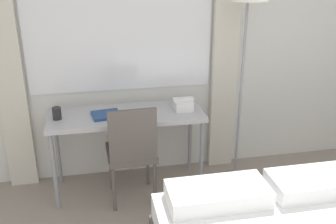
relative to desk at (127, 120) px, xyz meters
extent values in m
cube|color=silver|center=(0.50, 0.33, 0.68)|extent=(5.57, 0.05, 2.70)
cube|color=white|center=(0.00, 0.30, 0.93)|extent=(1.62, 0.01, 1.50)
cube|color=beige|center=(-0.95, 0.26, 0.63)|extent=(0.24, 0.06, 2.60)
cube|color=beige|center=(0.95, 0.26, 0.63)|extent=(0.24, 0.06, 2.60)
cube|color=#B2B2B7|center=(0.00, 0.00, 0.04)|extent=(1.32, 0.49, 0.04)
cylinder|color=gray|center=(-0.62, -0.21, -0.32)|extent=(0.04, 0.04, 0.70)
cylinder|color=gray|center=(0.62, -0.21, -0.32)|extent=(0.04, 0.04, 0.70)
cylinder|color=gray|center=(-0.62, 0.21, -0.32)|extent=(0.04, 0.04, 0.70)
cylinder|color=gray|center=(0.62, 0.21, -0.32)|extent=(0.04, 0.04, 0.70)
cube|color=#59514C|center=(0.01, -0.16, -0.23)|extent=(0.41, 0.41, 0.05)
cube|color=#59514C|center=(0.02, -0.34, 0.01)|extent=(0.38, 0.05, 0.44)
cylinder|color=#59514C|center=(-0.15, -0.34, -0.46)|extent=(0.03, 0.03, 0.42)
cylinder|color=#59514C|center=(0.19, -0.33, -0.46)|extent=(0.03, 0.03, 0.42)
cylinder|color=#59514C|center=(-0.16, 0.00, -0.46)|extent=(0.03, 0.03, 0.42)
cylinder|color=#59514C|center=(0.18, 0.01, -0.46)|extent=(0.03, 0.03, 0.42)
cube|color=white|center=(0.50, -1.02, -0.14)|extent=(0.67, 0.32, 0.12)
cube|color=white|center=(1.22, -1.02, -0.14)|extent=(0.67, 0.32, 0.12)
cylinder|color=#4C4C51|center=(0.99, -0.09, -0.66)|extent=(0.28, 0.28, 0.03)
cylinder|color=gray|center=(0.99, -0.09, 0.17)|extent=(0.02, 0.02, 1.63)
cube|color=white|center=(0.49, -0.01, 0.11)|extent=(0.16, 0.17, 0.08)
cube|color=white|center=(0.49, -0.01, 0.16)|extent=(0.18, 0.06, 0.02)
cube|color=navy|center=(-0.17, -0.03, 0.08)|extent=(0.25, 0.23, 0.02)
cube|color=white|center=(-0.17, -0.03, 0.08)|extent=(0.24, 0.21, 0.01)
cylinder|color=#262628|center=(-0.57, -0.02, 0.12)|extent=(0.07, 0.07, 0.10)
camera|label=1|loc=(-0.25, -3.11, 1.35)|focal=42.00mm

